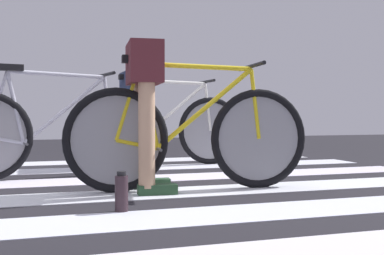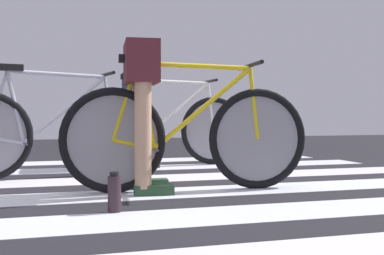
{
  "view_description": "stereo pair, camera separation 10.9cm",
  "coord_description": "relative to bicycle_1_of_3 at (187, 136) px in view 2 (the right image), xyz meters",
  "views": [
    {
      "loc": [
        -0.62,
        -3.55,
        0.55
      ],
      "look_at": [
        0.57,
        0.24,
        0.44
      ],
      "focal_mm": 44.93,
      "sensor_mm": 36.0,
      "label": 1
    },
    {
      "loc": [
        -0.51,
        -3.55,
        0.55
      ],
      "look_at": [
        0.57,
        0.24,
        0.44
      ],
      "focal_mm": 44.93,
      "sensor_mm": 36.0,
      "label": 2
    }
  ],
  "objects": [
    {
      "name": "ground",
      "position": [
        -0.37,
        0.35,
        -0.4
      ],
      "size": [
        18.0,
        14.0,
        0.02
      ],
      "color": "black"
    },
    {
      "name": "bicycle_2_of_3",
      "position": [
        -0.9,
        0.96,
        0.0
      ],
      "size": [
        1.72,
        0.55,
        0.93
      ],
      "rotation": [
        0.0,
        0.0,
        0.19
      ],
      "color": "black",
      "rests_on": "ground"
    },
    {
      "name": "water_bottle",
      "position": [
        -0.57,
        -0.6,
        -0.28
      ],
      "size": [
        0.07,
        0.07,
        0.22
      ],
      "color": "#302027",
      "rests_on": "ground"
    },
    {
      "name": "bicycle_3_of_3",
      "position": [
        0.22,
        1.61,
        0.0
      ],
      "size": [
        1.74,
        0.52,
        0.93
      ],
      "rotation": [
        0.0,
        0.0,
        0.03
      ],
      "color": "black",
      "rests_on": "ground"
    },
    {
      "name": "crosswalk_markings",
      "position": [
        -0.37,
        0.31,
        -0.38
      ],
      "size": [
        5.39,
        4.25,
        0.0
      ],
      "color": "silver",
      "rests_on": "ground"
    },
    {
      "name": "cyclist_3_of_3",
      "position": [
        -0.09,
        1.6,
        0.24
      ],
      "size": [
        0.32,
        0.42,
        0.96
      ],
      "rotation": [
        0.0,
        0.0,
        0.03
      ],
      "color": "#A87A5B",
      "rests_on": "ground"
    },
    {
      "name": "cyclist_1_of_3",
      "position": [
        -0.31,
        0.03,
        0.28
      ],
      "size": [
        0.34,
        0.43,
        1.02
      ],
      "rotation": [
        0.0,
        0.0,
        -0.09
      ],
      "color": "tan",
      "rests_on": "ground"
    },
    {
      "name": "bicycle_1_of_3",
      "position": [
        0.0,
        0.0,
        0.0
      ],
      "size": [
        1.73,
        0.52,
        0.93
      ],
      "rotation": [
        0.0,
        0.0,
        -0.09
      ],
      "color": "black",
      "rests_on": "ground"
    }
  ]
}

